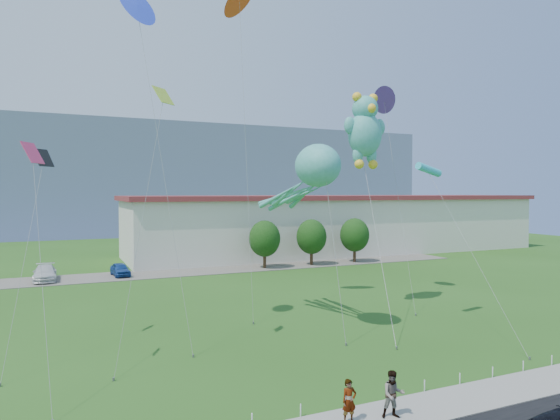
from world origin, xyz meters
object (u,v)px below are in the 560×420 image
object	(u,v)px
pedestrian_left	(349,401)
warehouse	(341,224)
parked_car_blue	(120,269)
parked_car_white	(45,273)
octopus_kite	(309,178)
pedestrian_right	(393,394)
teddy_bear_kite	(365,129)

from	to	relation	value
pedestrian_left	warehouse	bearing A→B (deg)	61.86
pedestrian_left	parked_car_blue	world-z (taller)	pedestrian_left
parked_car_white	octopus_kite	distance (m)	31.27
pedestrian_right	octopus_kite	world-z (taller)	octopus_kite
pedestrian_left	parked_car_white	distance (m)	39.35
pedestrian_right	octopus_kite	bearing A→B (deg)	97.51
pedestrian_left	octopus_kite	xyz separation A→B (m)	(4.58, 12.11, 8.65)
pedestrian_right	parked_car_blue	xyz separation A→B (m)	(-5.69, 38.08, -0.28)
parked_car_white	pedestrian_left	bearing A→B (deg)	-73.32
parked_car_white	parked_car_blue	bearing A→B (deg)	-0.04
warehouse	teddy_bear_kite	size ratio (longest dim) A/B	3.84
pedestrian_left	pedestrian_right	xyz separation A→B (m)	(1.72, -0.36, 0.09)
teddy_bear_kite	parked_car_blue	bearing A→B (deg)	123.59
pedestrian_left	parked_car_blue	bearing A→B (deg)	98.53
pedestrian_left	pedestrian_right	distance (m)	1.76
parked_car_blue	teddy_bear_kite	size ratio (longest dim) A/B	0.24
pedestrian_left	pedestrian_right	world-z (taller)	pedestrian_right
pedestrian_left	parked_car_blue	distance (m)	37.93
pedestrian_left	octopus_kite	distance (m)	15.57
pedestrian_left	teddy_bear_kite	world-z (taller)	teddy_bear_kite
warehouse	pedestrian_left	xyz separation A→B (m)	(-27.66, -46.64, -3.22)
pedestrian_right	parked_car_white	xyz separation A→B (m)	(-12.71, 38.14, -0.20)
warehouse	octopus_kite	world-z (taller)	octopus_kite
octopus_kite	teddy_bear_kite	distance (m)	8.02
warehouse	parked_car_blue	bearing A→B (deg)	-164.25
warehouse	parked_car_blue	size ratio (longest dim) A/B	15.85
warehouse	teddy_bear_kite	xyz separation A→B (m)	(-16.78, -31.27, 9.16)
parked_car_white	pedestrian_right	bearing A→B (deg)	-71.10
parked_car_blue	octopus_kite	bearing A→B (deg)	-77.07
pedestrian_right	parked_car_blue	bearing A→B (deg)	118.89
parked_car_white	teddy_bear_kite	distance (m)	33.71
pedestrian_right	warehouse	bearing A→B (deg)	81.51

